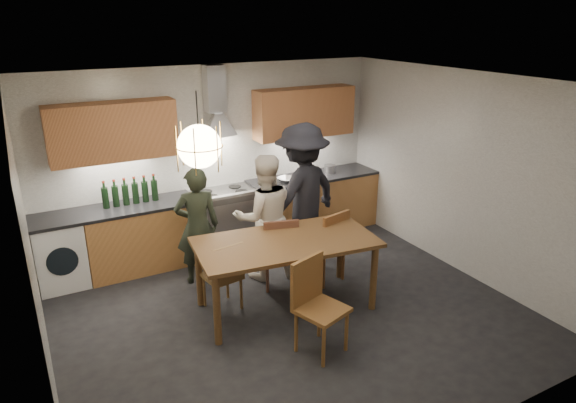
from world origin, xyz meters
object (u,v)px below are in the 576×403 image
chair_back_left (225,273)px  chair_front (315,299)px  dining_table (286,248)px  wine_bottles (130,191)px  mixing_bowl (286,180)px  person_mid (264,217)px  stock_pot (330,169)px  person_right (302,195)px  person_left (197,226)px

chair_back_left → chair_front: size_ratio=0.86×
dining_table → wine_bottles: wine_bottles is taller
chair_front → mixing_bowl: chair_front is taller
person_mid → stock_pot: (1.63, 1.01, 0.14)m
chair_front → stock_pot: 3.26m
person_mid → wine_bottles: person_mid is taller
person_right → wine_bottles: person_right is taller
chair_front → person_mid: size_ratio=0.60×
person_left → stock_pot: size_ratio=8.86×
chair_front → person_right: person_right is taller
person_left → mixing_bowl: bearing=-145.9°
dining_table → chair_back_left: bearing=165.0°
chair_front → stock_pot: (1.87, 2.64, 0.40)m
stock_pot → mixing_bowl: bearing=-174.4°
person_left → wine_bottles: size_ratio=2.11×
person_left → stock_pot: person_left is taller
chair_back_left → stock_pot: bearing=-155.3°
person_mid → stock_pot: size_ratio=9.60×
person_mid → mixing_bowl: 1.24m
mixing_bowl → dining_table: bearing=-118.5°
chair_front → person_mid: (0.24, 1.63, 0.25)m
person_mid → wine_bottles: 1.79m
dining_table → chair_back_left: (-0.64, 0.26, -0.26)m
chair_back_left → wine_bottles: 1.84m
dining_table → person_left: (-0.66, 1.08, 0.00)m
dining_table → person_left: 1.27m
chair_back_left → person_mid: person_mid is taller
person_left → mixing_bowl: size_ratio=5.76×
chair_front → person_left: 1.99m
chair_back_left → person_right: bearing=-161.1°
chair_back_left → person_mid: size_ratio=0.52×
chair_front → chair_back_left: bearing=98.0°
person_right → stock_pot: (0.98, 0.83, -0.00)m
dining_table → wine_bottles: 2.29m
dining_table → stock_pot: size_ratio=12.41×
person_left → chair_front: bearing=118.0°
chair_front → person_right: size_ratio=0.51×
chair_front → mixing_bowl: 2.80m
dining_table → chair_front: size_ratio=2.15×
chair_front → wine_bottles: (-1.16, 2.70, 0.51)m
person_left → person_right: size_ratio=0.79×
dining_table → wine_bottles: bearing=131.0°
dining_table → person_left: bearing=128.4°
person_right → dining_table: bearing=34.1°
person_mid → mixing_bowl: bearing=-118.9°
mixing_bowl → wine_bottles: bearing=176.4°
person_mid → person_right: (0.64, 0.17, 0.14)m
chair_back_left → person_left: 0.87m
wine_bottles → stock_pot: bearing=-1.1°
chair_back_left → person_mid: bearing=-152.7°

